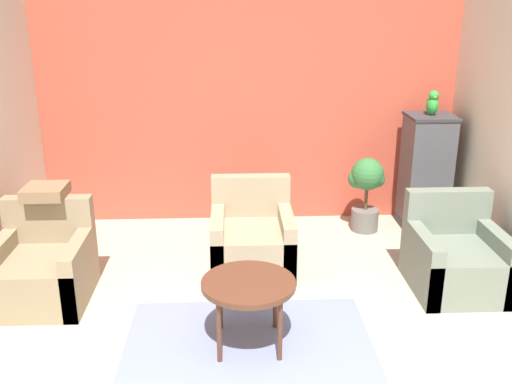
% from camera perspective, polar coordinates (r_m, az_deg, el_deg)
% --- Properties ---
extents(wall_back_accent, '(4.68, 0.06, 2.66)m').
position_cam_1_polar(wall_back_accent, '(6.36, -0.75, 8.81)').
color(wall_back_accent, '#C64C38').
rests_on(wall_back_accent, ground_plane).
extents(area_rug, '(1.84, 1.24, 0.01)m').
position_cam_1_polar(area_rug, '(4.38, -0.73, -14.91)').
color(area_rug, slate).
rests_on(area_rug, ground_plane).
extents(coffee_table, '(0.68, 0.68, 0.52)m').
position_cam_1_polar(coffee_table, '(4.14, -0.76, -9.53)').
color(coffee_table, '#512D1E').
rests_on(coffee_table, ground_plane).
extents(armchair_left, '(0.76, 0.81, 0.81)m').
position_cam_1_polar(armchair_left, '(5.17, -20.52, -7.30)').
color(armchair_left, '#8E7A5B').
rests_on(armchair_left, ground_plane).
extents(armchair_right, '(0.76, 0.81, 0.81)m').
position_cam_1_polar(armchair_right, '(5.32, 19.30, -6.40)').
color(armchair_right, slate).
rests_on(armchair_right, ground_plane).
extents(armchair_middle, '(0.76, 0.81, 0.81)m').
position_cam_1_polar(armchair_middle, '(5.42, -0.41, -4.82)').
color(armchair_middle, '#9E896B').
rests_on(armchair_middle, ground_plane).
extents(birdcage, '(0.49, 0.49, 1.27)m').
position_cam_1_polar(birdcage, '(6.49, 16.59, 1.91)').
color(birdcage, '#353539').
rests_on(birdcage, ground_plane).
extents(parrot, '(0.12, 0.22, 0.26)m').
position_cam_1_polar(parrot, '(6.33, 17.23, 8.45)').
color(parrot, green).
rests_on(parrot, birdcage).
extents(potted_plant, '(0.39, 0.35, 0.82)m').
position_cam_1_polar(potted_plant, '(6.28, 10.98, 0.47)').
color(potted_plant, '#66605B').
rests_on(potted_plant, ground_plane).
extents(throw_pillow, '(0.35, 0.35, 0.10)m').
position_cam_1_polar(throw_pillow, '(5.22, -20.31, 0.05)').
color(throw_pillow, '#846647').
rests_on(throw_pillow, armchair_left).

